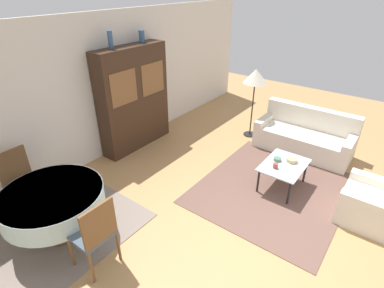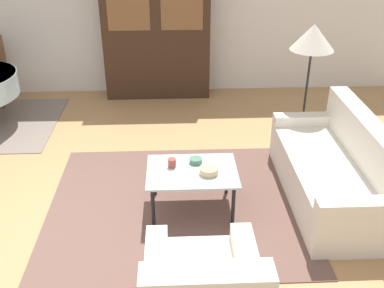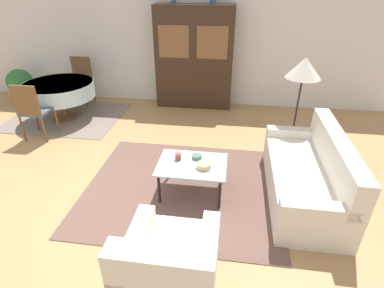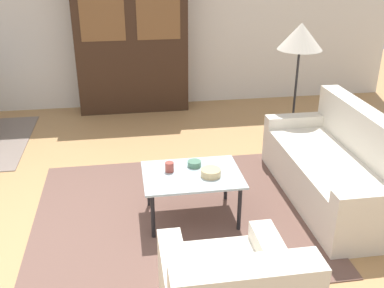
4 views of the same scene
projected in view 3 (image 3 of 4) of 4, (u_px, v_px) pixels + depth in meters
name	position (u px, v px, depth m)	size (l,w,h in m)	color
ground_plane	(94.00, 197.00, 3.95)	(14.00, 14.00, 0.00)	tan
wall_back	(155.00, 40.00, 6.42)	(10.00, 0.06, 2.70)	silver
area_rug	(182.00, 187.00, 4.12)	(2.60, 2.27, 0.01)	brown
dining_rug	(68.00, 117.00, 6.20)	(2.17, 1.75, 0.01)	gray
couch	(308.00, 177.00, 3.81)	(0.83, 1.88, 0.88)	silver
armchair	(170.00, 268.00, 2.62)	(0.81, 0.90, 0.85)	silver
coffee_table	(192.00, 167.00, 3.83)	(0.88, 0.65, 0.45)	black
display_cabinet	(194.00, 59.00, 6.25)	(1.61, 0.39, 2.08)	#382316
dining_table	(59.00, 90.00, 5.86)	(1.33, 1.33, 0.74)	brown
dining_chair_near	(32.00, 108.00, 5.10)	(0.44, 0.44, 1.01)	brown
dining_chair_far	(81.00, 78.00, 6.63)	(0.44, 0.44, 1.01)	brown
floor_lamp	(304.00, 71.00, 4.36)	(0.51, 0.51, 1.53)	black
cup	(178.00, 157.00, 3.88)	(0.08, 0.08, 0.09)	#9E4238
bowl	(204.00, 166.00, 3.72)	(0.18, 0.18, 0.06)	tan
bowl_small	(197.00, 157.00, 3.91)	(0.12, 0.12, 0.05)	#4C7A60
potted_plant	(20.00, 83.00, 6.76)	(0.56, 0.56, 0.75)	#4C4C51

